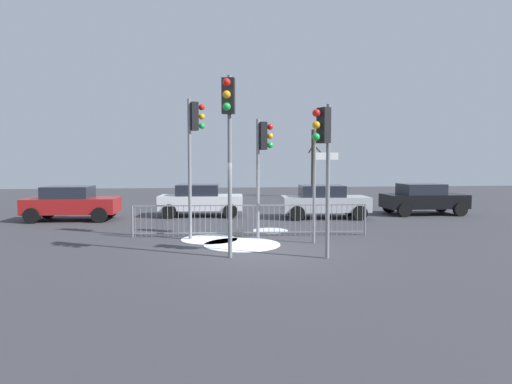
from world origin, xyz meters
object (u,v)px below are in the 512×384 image
Objects in this scene: traffic_light_foreground_right at (262,151)px; direction_sign_post at (316,188)px; traffic_light_rear_left at (229,125)px; car_silver_near at (324,201)px; car_white_mid at (200,200)px; car_red_trailing at (71,203)px; bare_tree_left at (314,161)px; traffic_light_mid_left at (194,137)px; traffic_light_foreground_left at (324,146)px; car_black_far at (423,198)px.

direction_sign_post is (1.54, -1.08, -1.16)m from traffic_light_foreground_right.
traffic_light_foreground_right is (1.25, 2.96, -0.61)m from traffic_light_rear_left.
traffic_light_rear_left is 9.43m from car_silver_near.
car_white_mid and car_red_trailing have the same top height.
traffic_light_foreground_right is at bearing -109.65° from bare_tree_left.
car_white_mid is at bearing -170.69° from traffic_light_foreground_right.
traffic_light_mid_left is (-2.22, 0.07, 0.45)m from traffic_light_foreground_right.
car_white_mid is at bearing -7.36° from traffic_light_foreground_left.
car_red_trailing is 11.00m from car_silver_near.
car_white_mid is (-3.63, 7.19, -0.94)m from direction_sign_post.
direction_sign_post is at bearing -103.77° from bare_tree_left.
bare_tree_left reaches higher than traffic_light_mid_left.
traffic_light_foreground_left is 1.02× the size of car_white_mid.
car_red_trailing is 17.24m from bare_tree_left.
traffic_light_rear_left is at bearing -50.73° from car_red_trailing.
car_black_far is at bearing 12.94° from car_silver_near.
car_black_far is 0.76× the size of bare_tree_left.
traffic_light_rear_left reaches higher than traffic_light_foreground_left.
traffic_light_foreground_right is 1.03× the size of car_black_far.
direction_sign_post reaches higher than car_black_far.
traffic_light_mid_left reaches higher than direction_sign_post.
traffic_light_mid_left is 1.19× the size of car_black_far.
car_silver_near is (3.40, 4.79, -2.10)m from traffic_light_foreground_right.
traffic_light_foreground_left is at bearing -129.38° from car_black_far.
direction_sign_post is (0.37, 2.19, -1.23)m from traffic_light_foreground_left.
car_white_mid is 0.78× the size of bare_tree_left.
traffic_light_foreground_right reaches higher than car_red_trailing.
car_red_trailing is at bearing -140.99° from bare_tree_left.
traffic_light_foreground_right is 9.48m from car_red_trailing.
traffic_light_rear_left reaches higher than car_red_trailing.
traffic_light_rear_left is 13.19m from car_black_far.
traffic_light_rear_left is at bearing -80.83° from car_white_mid.
bare_tree_left is (5.74, 16.07, -0.34)m from traffic_light_foreground_right.
traffic_light_mid_left is 12.27m from car_black_far.
traffic_light_foreground_left is at bearing -101.17° from car_silver_near.
car_red_trailing is at bearing -178.83° from car_black_far.
bare_tree_left is (6.99, 19.02, -0.94)m from traffic_light_rear_left.
traffic_light_foreground_left is at bearing -66.98° from car_white_mid.
car_white_mid is 1.00× the size of car_silver_near.
traffic_light_rear_left is at bearing 2.86° from traffic_light_mid_left.
traffic_light_foreground_left is at bearing -174.53° from traffic_light_rear_left.
bare_tree_left is (13.33, 10.80, 1.76)m from car_red_trailing.
bare_tree_left is at bearing 55.62° from car_white_mid.
car_silver_near is 0.78× the size of bare_tree_left.
car_black_far is at bearing -125.87° from traffic_light_rear_left.
bare_tree_left is at bearing 40.67° from car_red_trailing.
traffic_light_rear_left is 1.25× the size of car_black_far.
traffic_light_rear_left is 2.50m from traffic_light_foreground_left.
traffic_light_foreground_right is 0.86× the size of traffic_light_mid_left.
car_black_far is at bearing 113.69° from traffic_light_foreground_right.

